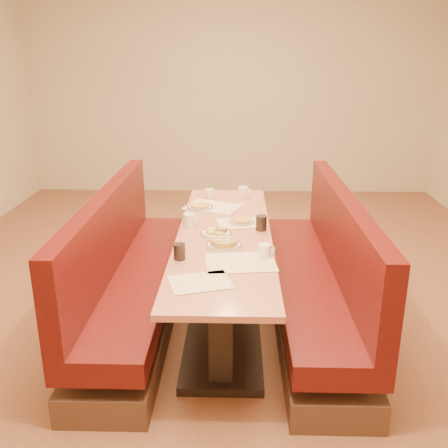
{
  "coord_description": "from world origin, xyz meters",
  "views": [
    {
      "loc": [
        0.09,
        -3.52,
        2.03
      ],
      "look_at": [
        0.0,
        -0.08,
        0.85
      ],
      "focal_mm": 40.0,
      "sensor_mm": 36.0,
      "label": 1
    }
  ],
  "objects_px": {
    "coffee_mug_c": "(243,192)",
    "booth_left": "(131,279)",
    "eggs_plate": "(215,232)",
    "pancake_plate": "(224,243)",
    "coffee_mug_a": "(265,251)",
    "diner_table": "(224,279)",
    "soda_tumbler_near": "(180,252)",
    "soda_tumbler_mid": "(261,223)",
    "coffee_mug_b": "(190,220)",
    "booth_right": "(319,281)",
    "coffee_mug_d": "(210,193)"
  },
  "relations": [
    {
      "from": "diner_table",
      "to": "coffee_mug_d",
      "type": "bearing_deg",
      "value": 99.47
    },
    {
      "from": "diner_table",
      "to": "soda_tumbler_mid",
      "type": "xyz_separation_m",
      "value": [
        0.28,
        0.08,
        0.43
      ]
    },
    {
      "from": "eggs_plate",
      "to": "coffee_mug_c",
      "type": "height_order",
      "value": "coffee_mug_c"
    },
    {
      "from": "booth_right",
      "to": "diner_table",
      "type": "bearing_deg",
      "value": 180.0
    },
    {
      "from": "eggs_plate",
      "to": "soda_tumbler_mid",
      "type": "relative_size",
      "value": 2.09
    },
    {
      "from": "pancake_plate",
      "to": "soda_tumbler_near",
      "type": "distance_m",
      "value": 0.37
    },
    {
      "from": "soda_tumbler_near",
      "to": "soda_tumbler_mid",
      "type": "relative_size",
      "value": 0.94
    },
    {
      "from": "eggs_plate",
      "to": "coffee_mug_b",
      "type": "relative_size",
      "value": 1.86
    },
    {
      "from": "booth_right",
      "to": "eggs_plate",
      "type": "xyz_separation_m",
      "value": [
        -0.8,
        -0.02,
        0.4
      ]
    },
    {
      "from": "eggs_plate",
      "to": "coffee_mug_c",
      "type": "xyz_separation_m",
      "value": [
        0.22,
        1.01,
        0.04
      ]
    },
    {
      "from": "eggs_plate",
      "to": "coffee_mug_a",
      "type": "xyz_separation_m",
      "value": [
        0.35,
        -0.43,
        0.03
      ]
    },
    {
      "from": "coffee_mug_b",
      "to": "coffee_mug_d",
      "type": "distance_m",
      "value": 0.81
    },
    {
      "from": "diner_table",
      "to": "booth_right",
      "type": "xyz_separation_m",
      "value": [
        0.73,
        0.0,
        -0.01
      ]
    },
    {
      "from": "coffee_mug_c",
      "to": "coffee_mug_a",
      "type": "bearing_deg",
      "value": -60.97
    },
    {
      "from": "diner_table",
      "to": "coffee_mug_a",
      "type": "xyz_separation_m",
      "value": [
        0.28,
        -0.46,
        0.42
      ]
    },
    {
      "from": "diner_table",
      "to": "coffee_mug_d",
      "type": "relative_size",
      "value": 22.73
    },
    {
      "from": "diner_table",
      "to": "coffee_mug_c",
      "type": "distance_m",
      "value": 1.09
    },
    {
      "from": "diner_table",
      "to": "booth_right",
      "type": "distance_m",
      "value": 0.73
    },
    {
      "from": "eggs_plate",
      "to": "coffee_mug_c",
      "type": "bearing_deg",
      "value": 77.79
    },
    {
      "from": "coffee_mug_a",
      "to": "coffee_mug_d",
      "type": "relative_size",
      "value": 1.06
    },
    {
      "from": "booth_left",
      "to": "soda_tumbler_mid",
      "type": "xyz_separation_m",
      "value": [
        1.01,
        0.08,
        0.45
      ]
    },
    {
      "from": "soda_tumbler_mid",
      "to": "soda_tumbler_near",
      "type": "bearing_deg",
      "value": -133.79
    },
    {
      "from": "coffee_mug_c",
      "to": "booth_left",
      "type": "bearing_deg",
      "value": -107.95
    },
    {
      "from": "booth_right",
      "to": "coffee_mug_b",
      "type": "relative_size",
      "value": 19.39
    },
    {
      "from": "pancake_plate",
      "to": "soda_tumbler_near",
      "type": "xyz_separation_m",
      "value": [
        -0.28,
        -0.24,
        0.03
      ]
    },
    {
      "from": "booth_left",
      "to": "pancake_plate",
      "type": "height_order",
      "value": "booth_left"
    },
    {
      "from": "soda_tumbler_mid",
      "to": "pancake_plate",
      "type": "bearing_deg",
      "value": -128.72
    },
    {
      "from": "soda_tumbler_mid",
      "to": "booth_right",
      "type": "bearing_deg",
      "value": -9.95
    },
    {
      "from": "pancake_plate",
      "to": "coffee_mug_c",
      "type": "distance_m",
      "value": 1.26
    },
    {
      "from": "soda_tumbler_near",
      "to": "soda_tumbler_mid",
      "type": "bearing_deg",
      "value": 46.21
    },
    {
      "from": "booth_left",
      "to": "coffee_mug_d",
      "type": "height_order",
      "value": "booth_left"
    },
    {
      "from": "diner_table",
      "to": "coffee_mug_d",
      "type": "xyz_separation_m",
      "value": [
        -0.16,
        0.97,
        0.42
      ]
    },
    {
      "from": "pancake_plate",
      "to": "eggs_plate",
      "type": "distance_m",
      "value": 0.25
    },
    {
      "from": "booth_right",
      "to": "coffee_mug_b",
      "type": "bearing_deg",
      "value": 170.85
    },
    {
      "from": "coffee_mug_a",
      "to": "soda_tumbler_near",
      "type": "height_order",
      "value": "soda_tumbler_near"
    },
    {
      "from": "booth_right",
      "to": "eggs_plate",
      "type": "distance_m",
      "value": 0.9
    },
    {
      "from": "pancake_plate",
      "to": "coffee_mug_a",
      "type": "bearing_deg",
      "value": -34.84
    },
    {
      "from": "diner_table",
      "to": "eggs_plate",
      "type": "height_order",
      "value": "eggs_plate"
    },
    {
      "from": "booth_left",
      "to": "eggs_plate",
      "type": "relative_size",
      "value": 10.41
    },
    {
      "from": "diner_table",
      "to": "coffee_mug_b",
      "type": "xyz_separation_m",
      "value": [
        -0.28,
        0.16,
        0.43
      ]
    },
    {
      "from": "diner_table",
      "to": "soda_tumbler_mid",
      "type": "bearing_deg",
      "value": 15.82
    },
    {
      "from": "eggs_plate",
      "to": "soda_tumbler_mid",
      "type": "bearing_deg",
      "value": 16.55
    },
    {
      "from": "coffee_mug_c",
      "to": "soda_tumbler_near",
      "type": "bearing_deg",
      "value": -82.28
    },
    {
      "from": "booth_left",
      "to": "pancake_plate",
      "type": "relative_size",
      "value": 9.64
    },
    {
      "from": "diner_table",
      "to": "coffee_mug_a",
      "type": "height_order",
      "value": "coffee_mug_a"
    },
    {
      "from": "coffee_mug_b",
      "to": "coffee_mug_c",
      "type": "relative_size",
      "value": 1.0
    },
    {
      "from": "eggs_plate",
      "to": "coffee_mug_d",
      "type": "xyz_separation_m",
      "value": [
        -0.09,
        0.99,
        0.03
      ]
    },
    {
      "from": "coffee_mug_a",
      "to": "coffee_mug_c",
      "type": "bearing_deg",
      "value": 71.08
    },
    {
      "from": "coffee_mug_a",
      "to": "coffee_mug_b",
      "type": "distance_m",
      "value": 0.84
    },
    {
      "from": "coffee_mug_a",
      "to": "soda_tumbler_mid",
      "type": "height_order",
      "value": "soda_tumbler_mid"
    }
  ]
}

